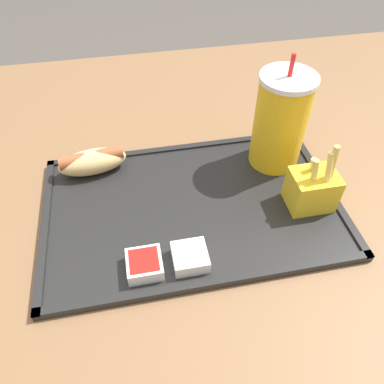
{
  "coord_description": "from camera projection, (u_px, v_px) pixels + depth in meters",
  "views": [
    {
      "loc": [
        -0.1,
        -0.42,
        1.2
      ],
      "look_at": [
        -0.02,
        -0.02,
        0.77
      ],
      "focal_mm": 35.0,
      "sensor_mm": 36.0,
      "label": 1
    }
  ],
  "objects": [
    {
      "name": "ground_plane",
      "position": [
        198.0,
        357.0,
        1.16
      ],
      "size": [
        8.0,
        8.0,
        0.0
      ],
      "primitive_type": "plane",
      "color": "#4C4742"
    },
    {
      "name": "dining_table",
      "position": [
        200.0,
        301.0,
        0.9
      ],
      "size": [
        1.34,
        1.08,
        0.73
      ],
      "color": "brown",
      "rests_on": "ground_plane"
    },
    {
      "name": "food_tray",
      "position": [
        192.0,
        207.0,
        0.61
      ],
      "size": [
        0.47,
        0.3,
        0.01
      ],
      "color": "black",
      "rests_on": "dining_table"
    },
    {
      "name": "soda_cup",
      "position": [
        280.0,
        121.0,
        0.62
      ],
      "size": [
        0.09,
        0.09,
        0.2
      ],
      "color": "gold",
      "rests_on": "food_tray"
    },
    {
      "name": "hot_dog_far",
      "position": [
        92.0,
        161.0,
        0.65
      ],
      "size": [
        0.12,
        0.06,
        0.04
      ],
      "color": "#DBB270",
      "rests_on": "food_tray"
    },
    {
      "name": "fries_carton",
      "position": [
        312.0,
        188.0,
        0.58
      ],
      "size": [
        0.07,
        0.06,
        0.12
      ],
      "color": "gold",
      "rests_on": "food_tray"
    },
    {
      "name": "sauce_cup_mayo",
      "position": [
        190.0,
        257.0,
        0.52
      ],
      "size": [
        0.05,
        0.05,
        0.02
      ],
      "color": "silver",
      "rests_on": "food_tray"
    },
    {
      "name": "sauce_cup_ketchup",
      "position": [
        145.0,
        264.0,
        0.52
      ],
      "size": [
        0.05,
        0.05,
        0.02
      ],
      "color": "silver",
      "rests_on": "food_tray"
    }
  ]
}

